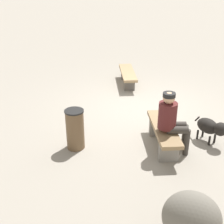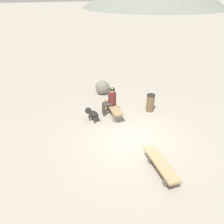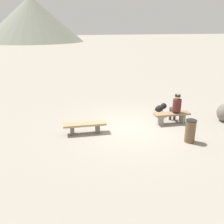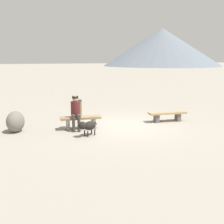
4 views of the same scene
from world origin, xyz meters
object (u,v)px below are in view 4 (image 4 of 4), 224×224
dog (87,126)px  boulder (15,122)px  bench_left (167,115)px  trash_bin (78,109)px  seated_person (76,110)px  bench_right (81,120)px

dog → boulder: boulder is taller
boulder → bench_left: bearing=178.0°
boulder → trash_bin: bearing=-150.1°
dog → boulder: (2.41, -1.33, 0.02)m
bench_left → trash_bin: trash_bin is taller
bench_left → boulder: bearing=1.3°
bench_left → boulder: 6.15m
seated_person → bench_left: bearing=-170.2°
dog → trash_bin: size_ratio=0.87×
seated_person → boulder: 2.24m
bench_right → trash_bin: bearing=-93.2°
bench_right → boulder: bearing=-3.8°
bench_right → dog: dog is taller
boulder → bench_right: bearing=172.9°
seated_person → trash_bin: bearing=-94.7°
dog → bench_left: bearing=169.2°
seated_person → trash_bin: size_ratio=1.53×
bench_left → trash_bin: size_ratio=1.98×
bench_right → seated_person: seated_person is taller
bench_left → boulder: boulder is taller
seated_person → bench_right: bearing=-153.7°
seated_person → dog: bearing=111.4°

